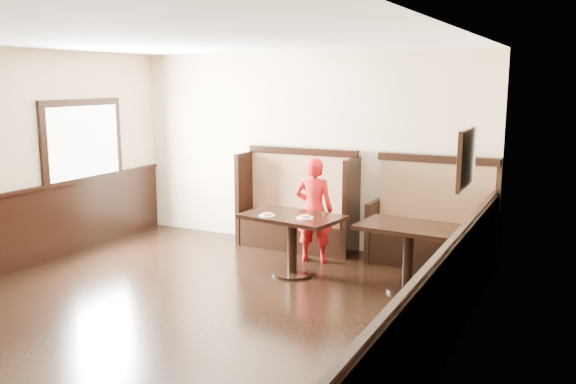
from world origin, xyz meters
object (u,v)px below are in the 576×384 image
Objects in this scene: booth_main at (298,212)px; child at (314,210)px; table_main at (292,229)px; booth_neighbor at (432,229)px; table_neighbor at (408,241)px.

booth_main reaches higher than child.
table_main is (0.48, -1.19, 0.06)m from booth_main.
child is (0.49, -0.56, 0.18)m from booth_main.
booth_main and booth_neighbor have the same top height.
child is (-1.44, 0.55, 0.13)m from table_neighbor.
table_neighbor is (1.93, -1.10, 0.05)m from booth_main.
booth_main is 1.35× the size of table_main.
booth_neighbor is at bearing -170.44° from child.
child is at bearing -159.17° from booth_neighbor.
table_neighbor is at bearing -29.76° from booth_main.
child is at bearing 97.38° from table_main.
table_main is 0.65m from child.
booth_main is 1.29m from table_main.
child is (-1.46, -0.55, 0.23)m from booth_neighbor.
table_neighbor is 1.54m from child.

